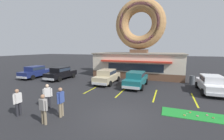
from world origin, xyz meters
name	(u,v)px	position (x,y,z in m)	size (l,w,h in m)	color
ground_plane	(118,117)	(0.00, 0.00, 0.00)	(160.00, 160.00, 0.00)	#232326
donut_shop_building	(139,50)	(-1.48, 13.94, 3.74)	(12.30, 6.75, 10.96)	brown
putting_mat	(195,115)	(4.26, 1.81, 0.01)	(3.79, 1.37, 0.03)	#1E842D
mini_donut_near_left	(190,112)	(4.02, 2.09, 0.05)	(0.13, 0.13, 0.04)	#D17F47
mini_donut_mid_left	(207,115)	(4.93, 2.04, 0.05)	(0.13, 0.13, 0.04)	#D8667F
mini_donut_mid_centre	(184,115)	(3.66, 1.54, 0.05)	(0.13, 0.13, 0.04)	#D17F47
mini_donut_mid_right	(213,118)	(5.17, 1.75, 0.05)	(0.13, 0.13, 0.04)	#A5724C
mini_donut_far_left	(197,116)	(4.37, 1.70, 0.05)	(0.13, 0.13, 0.04)	#D8667F
golf_ball	(187,114)	(3.82, 1.83, 0.05)	(0.04, 0.04, 0.04)	white
car_champagne	(107,76)	(-3.91, 7.71, 0.87)	(2.00, 4.57, 1.60)	#BCAD89
car_navy	(36,71)	(-14.39, 7.33, 0.87)	(2.01, 4.58, 1.60)	navy
car_white	(211,83)	(6.32, 7.63, 0.87)	(2.05, 4.59, 1.60)	silver
car_teal	(136,79)	(-0.49, 7.35, 0.87)	(2.04, 4.59, 1.60)	#196066
car_black	(61,73)	(-10.43, 7.70, 0.87)	(2.06, 4.60, 1.60)	black
pedestrian_blue_sweater_man	(18,101)	(-5.63, -1.93, 0.90)	(0.27, 0.59, 1.63)	#232328
pedestrian_hooded_kid	(43,108)	(-3.41, -2.18, 0.90)	(0.59, 0.30, 1.63)	#7F7056
pedestrian_leather_jacket_man	(61,101)	(-3.15, -1.14, 0.99)	(0.24, 0.60, 1.77)	#7F7056
pedestrian_clipboard_woman	(48,95)	(-4.84, -0.40, 0.91)	(0.48, 0.43, 1.65)	#232328
trash_bin	(192,80)	(5.18, 10.70, 0.50)	(0.57, 0.57, 0.97)	#51565B
parking_stripe_far_left	(93,89)	(-4.33, 5.00, 0.00)	(0.12, 3.60, 0.01)	yellow
parking_stripe_left	(122,92)	(-1.33, 5.00, 0.00)	(0.12, 3.60, 0.01)	yellow
parking_stripe_mid_left	(155,95)	(1.67, 5.00, 0.00)	(0.12, 3.60, 0.01)	yellow
parking_stripe_centre	(194,100)	(4.67, 5.00, 0.00)	(0.12, 3.60, 0.01)	yellow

